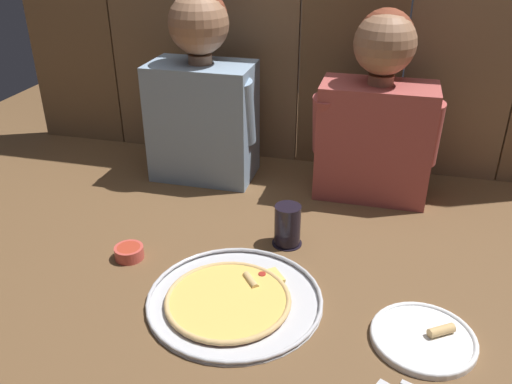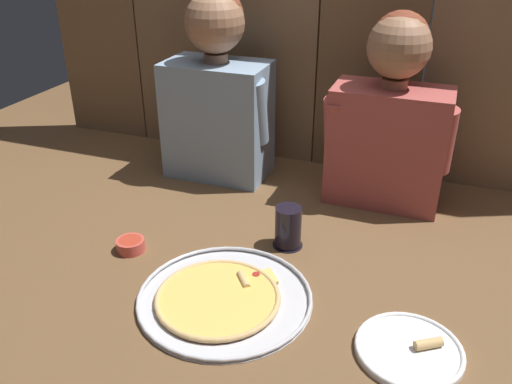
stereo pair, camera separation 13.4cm
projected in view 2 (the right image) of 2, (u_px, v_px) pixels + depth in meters
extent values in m
plane|color=brown|center=(242.00, 266.00, 1.46)|extent=(3.20, 3.20, 0.00)
cylinder|color=silver|center=(225.00, 299.00, 1.33)|extent=(0.44, 0.44, 0.01)
torus|color=silver|center=(225.00, 296.00, 1.33)|extent=(0.44, 0.44, 0.01)
cylinder|color=#B23823|center=(216.00, 299.00, 1.32)|extent=(0.31, 0.31, 0.00)
cylinder|color=#EABC56|center=(216.00, 297.00, 1.32)|extent=(0.29, 0.29, 0.01)
torus|color=tan|center=(216.00, 297.00, 1.32)|extent=(0.31, 0.31, 0.01)
cube|color=#EFC660|center=(259.00, 279.00, 1.39)|extent=(0.11, 0.10, 0.01)
cylinder|color=tan|center=(243.00, 280.00, 1.38)|extent=(0.05, 0.06, 0.02)
cylinder|color=#A3281E|center=(256.00, 274.00, 1.40)|extent=(0.02, 0.02, 0.00)
cylinder|color=white|center=(409.00, 351.00, 1.17)|extent=(0.24, 0.24, 0.01)
torus|color=white|center=(409.00, 349.00, 1.17)|extent=(0.24, 0.24, 0.01)
cylinder|color=tan|center=(428.00, 344.00, 1.16)|extent=(0.07, 0.05, 0.02)
cylinder|color=black|center=(288.00, 244.00, 1.55)|extent=(0.09, 0.09, 0.01)
cylinder|color=black|center=(288.00, 226.00, 1.52)|extent=(0.08, 0.08, 0.12)
cylinder|color=#CC4C42|center=(131.00, 245.00, 1.52)|extent=(0.08, 0.08, 0.03)
cylinder|color=#B23823|center=(130.00, 243.00, 1.51)|extent=(0.06, 0.06, 0.02)
cube|color=#849EB7|center=(218.00, 120.00, 1.89)|extent=(0.36, 0.22, 0.41)
cylinder|color=#9E7051|center=(216.00, 58.00, 1.79)|extent=(0.08, 0.08, 0.03)
sphere|color=#9E7051|center=(215.00, 23.00, 1.73)|extent=(0.20, 0.20, 0.20)
sphere|color=brown|center=(216.00, 17.00, 1.74)|extent=(0.18, 0.18, 0.18)
cylinder|color=#849EB7|center=(172.00, 102.00, 1.88)|extent=(0.08, 0.12, 0.24)
cylinder|color=#849EB7|center=(256.00, 112.00, 1.78)|extent=(0.08, 0.12, 0.24)
cube|color=#AD4C47|center=(387.00, 146.00, 1.71)|extent=(0.36, 0.20, 0.38)
cylinder|color=#9E7051|center=(395.00, 83.00, 1.62)|extent=(0.08, 0.08, 0.03)
sphere|color=#9E7051|center=(399.00, 47.00, 1.57)|extent=(0.19, 0.19, 0.19)
sphere|color=brown|center=(400.00, 41.00, 1.57)|extent=(0.17, 0.17, 0.17)
cylinder|color=#AD4C47|center=(336.00, 127.00, 1.70)|extent=(0.08, 0.13, 0.22)
cylinder|color=#AD4C47|center=(442.00, 141.00, 1.60)|extent=(0.08, 0.11, 0.22)
cube|color=brown|center=(376.00, 0.00, 1.74)|extent=(0.36, 0.03, 1.21)
cube|color=#836546|center=(496.00, 6.00, 1.63)|extent=(0.36, 0.03, 1.21)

